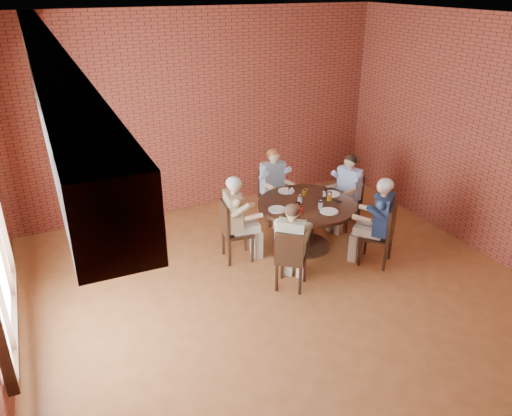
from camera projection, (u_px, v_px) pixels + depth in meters
name	position (u px, v px, depth m)	size (l,w,h in m)	color
floor	(294.00, 308.00, 6.32)	(7.00, 7.00, 0.00)	#9B5B30
ceiling	(306.00, 23.00, 4.88)	(7.00, 7.00, 0.00)	white
wall_back	(200.00, 113.00, 8.49)	(7.00, 7.00, 0.00)	maroon
wall_right	(508.00, 147.00, 6.82)	(7.00, 7.00, 0.00)	maroon
ceiling_beam	(40.00, 50.00, 4.02)	(0.22, 6.90, 0.26)	black
dining_table	(307.00, 216.00, 7.51)	(1.48, 1.48, 0.75)	black
chair_a	(349.00, 199.00, 8.21)	(0.50, 0.50, 0.89)	black
diner_a	(347.00, 192.00, 8.11)	(0.48, 0.59, 1.25)	#4468B1
chair_b	(272.00, 193.00, 8.41)	(0.42, 0.42, 0.91)	black
diner_b	(274.00, 187.00, 8.29)	(0.50, 0.61, 1.28)	gray
chair_c	(232.00, 229.00, 7.20)	(0.45, 0.45, 0.92)	black
diner_c	(237.00, 219.00, 7.16)	(0.50, 0.62, 1.29)	brown
chair_d	(290.00, 258.00, 6.50)	(0.53, 0.53, 0.88)	black
diner_d	(292.00, 246.00, 6.51)	(0.47, 0.57, 1.23)	#BEAF95
chair_e	(383.00, 233.00, 7.09)	(0.59, 0.59, 0.93)	black
diner_e	(378.00, 222.00, 7.05)	(0.52, 0.64, 1.32)	#192747
plate_a	(331.00, 194.00, 7.71)	(0.26, 0.26, 0.01)	white
plate_b	(286.00, 191.00, 7.82)	(0.26, 0.26, 0.01)	white
plate_c	(277.00, 209.00, 7.20)	(0.26, 0.26, 0.01)	white
plate_d	(329.00, 211.00, 7.14)	(0.26, 0.26, 0.01)	white
glass_a	(325.00, 194.00, 7.54)	(0.07, 0.07, 0.14)	white
glass_b	(305.00, 192.00, 7.62)	(0.07, 0.07, 0.14)	white
glass_c	(290.00, 190.00, 7.69)	(0.07, 0.07, 0.14)	white
glass_d	(300.00, 198.00, 7.40)	(0.07, 0.07, 0.14)	white
glass_e	(298.00, 207.00, 7.13)	(0.07, 0.07, 0.14)	white
glass_f	(301.00, 209.00, 7.07)	(0.07, 0.07, 0.14)	white
glass_g	(321.00, 204.00, 7.21)	(0.07, 0.07, 0.14)	white
glass_h	(329.00, 196.00, 7.47)	(0.07, 0.07, 0.14)	white
smartphone	(338.00, 201.00, 7.47)	(0.07, 0.13, 0.01)	black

